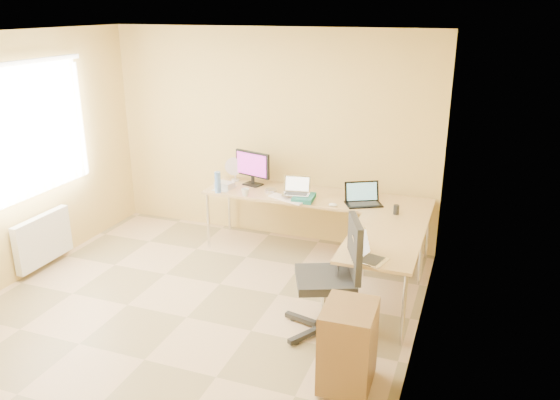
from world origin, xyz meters
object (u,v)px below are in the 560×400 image
(monitor, at_px, (253,168))
(cabinet, at_px, (348,346))
(laptop_center, at_px, (296,186))
(keyboard, at_px, (287,199))
(laptop_return, at_px, (372,250))
(laptop_black, at_px, (364,194))
(desk_fan, at_px, (235,170))
(desk_return, at_px, (382,273))
(mug, at_px, (245,192))
(desk_main, at_px, (316,224))
(office_chair, at_px, (325,282))
(water_bottle, at_px, (218,182))

(monitor, relative_size, cabinet, 0.75)
(cabinet, bearing_deg, laptop_center, 116.47)
(keyboard, bearing_deg, laptop_return, -23.86)
(laptop_black, height_order, desk_fan, desk_fan)
(monitor, height_order, laptop_center, monitor)
(desk_return, distance_m, monitor, 2.22)
(mug, xyz_separation_m, desk_fan, (-0.35, 0.50, 0.10))
(monitor, xyz_separation_m, laptop_black, (1.44, -0.24, -0.09))
(monitor, height_order, cabinet, monitor)
(desk_main, distance_m, laptop_black, 0.77)
(laptop_center, bearing_deg, laptop_black, -4.12)
(desk_main, height_order, monitor, monitor)
(laptop_center, height_order, keyboard, laptop_center)
(laptop_center, bearing_deg, office_chair, -70.93)
(mug, distance_m, desk_fan, 0.62)
(desk_return, distance_m, office_chair, 0.75)
(desk_return, height_order, laptop_return, laptop_return)
(laptop_return, bearing_deg, water_bottle, 74.43)
(laptop_black, xyz_separation_m, mug, (-1.36, -0.17, -0.08))
(mug, bearing_deg, laptop_black, 7.30)
(laptop_black, bearing_deg, water_bottle, 157.46)
(mug, xyz_separation_m, cabinet, (1.73, -2.00, -0.41))
(desk_return, relative_size, cabinet, 1.95)
(desk_return, height_order, water_bottle, water_bottle)
(laptop_return, bearing_deg, laptop_center, 55.38)
(desk_main, bearing_deg, keyboard, -135.47)
(desk_return, relative_size, laptop_center, 4.26)
(mug, distance_m, laptop_return, 2.12)
(laptop_black, relative_size, keyboard, 0.83)
(office_chair, bearing_deg, water_bottle, 119.52)
(keyboard, xyz_separation_m, cabinet, (1.22, -2.03, -0.38))
(desk_main, bearing_deg, laptop_center, -134.69)
(desk_main, relative_size, laptop_center, 8.69)
(desk_main, xyz_separation_m, cabinet, (0.95, -2.30, -0.01))
(monitor, relative_size, laptop_black, 1.28)
(water_bottle, height_order, office_chair, office_chair)
(desk_fan, bearing_deg, office_chair, -62.68)
(keyboard, bearing_deg, laptop_center, 64.62)
(desk_main, distance_m, monitor, 1.04)
(monitor, bearing_deg, desk_return, -14.96)
(water_bottle, bearing_deg, desk_return, -18.49)
(desk_fan, bearing_deg, laptop_return, -55.32)
(laptop_return, bearing_deg, desk_fan, 65.28)
(mug, height_order, cabinet, mug)
(keyboard, xyz_separation_m, laptop_return, (1.22, -1.26, 0.09))
(desk_fan, bearing_deg, laptop_black, -26.45)
(desk_return, bearing_deg, laptop_return, -92.41)
(laptop_center, relative_size, keyboard, 0.65)
(monitor, distance_m, laptop_black, 1.46)
(desk_return, bearing_deg, keyboard, 149.32)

